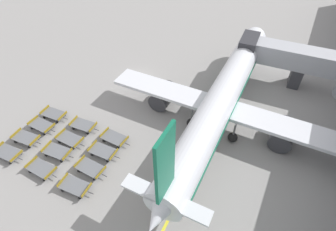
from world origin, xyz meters
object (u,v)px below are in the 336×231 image
at_px(baggage_dolly_row_near_col_a, 8,153).
at_px(baggage_dolly_row_mid_a_col_a, 26,138).
at_px(baggage_dolly_row_far_col_c, 114,138).
at_px(baggage_dolly_row_mid_a_col_c, 90,168).
at_px(baggage_dolly_row_far_col_b, 84,125).
at_px(baggage_dolly_row_mid_a_col_b, 57,151).
at_px(baggage_dolly_row_mid_b_col_c, 103,151).
at_px(baggage_dolly_row_far_col_a, 54,114).
at_px(baggage_dolly_row_near_col_c, 75,186).
at_px(baggage_dolly_row_mid_b_col_b, 70,139).
at_px(baggage_dolly_row_near_col_b, 42,169).
at_px(baggage_dolly_row_mid_b_col_a, 42,125).
at_px(airplane, 221,100).

relative_size(baggage_dolly_row_near_col_a, baggage_dolly_row_mid_a_col_a, 0.99).
bearing_deg(baggage_dolly_row_far_col_c, baggage_dolly_row_mid_a_col_c, -86.67).
bearing_deg(baggage_dolly_row_far_col_b, baggage_dolly_row_mid_a_col_b, -87.89).
distance_m(baggage_dolly_row_near_col_a, baggage_dolly_row_mid_b_col_c, 11.06).
distance_m(baggage_dolly_row_mid_a_col_b, baggage_dolly_row_far_col_a, 6.77).
bearing_deg(baggage_dolly_row_near_col_c, baggage_dolly_row_mid_b_col_b, 137.32).
bearing_deg(baggage_dolly_row_mid_b_col_b, baggage_dolly_row_far_col_a, 155.03).
bearing_deg(baggage_dolly_row_far_col_c, baggage_dolly_row_far_col_a, -178.01).
height_order(baggage_dolly_row_near_col_b, baggage_dolly_row_mid_b_col_a, same).
bearing_deg(baggage_dolly_row_far_col_c, baggage_dolly_row_near_col_c, -87.37).
distance_m(baggage_dolly_row_near_col_a, baggage_dolly_row_near_col_b, 5.17).
bearing_deg(baggage_dolly_row_far_col_a, baggage_dolly_row_near_col_c, -34.77).
relative_size(baggage_dolly_row_mid_a_col_a, baggage_dolly_row_mid_a_col_c, 1.01).
height_order(baggage_dolly_row_mid_a_col_c, baggage_dolly_row_far_col_c, same).
bearing_deg(baggage_dolly_row_far_col_a, airplane, 26.56).
bearing_deg(baggage_dolly_row_mid_b_col_b, baggage_dolly_row_near_col_b, -86.76).
bearing_deg(baggage_dolly_row_far_col_c, baggage_dolly_row_mid_b_col_b, -150.36).
xyz_separation_m(baggage_dolly_row_mid_b_col_a, baggage_dolly_row_far_col_c, (9.54, 2.61, 0.00)).
xyz_separation_m(baggage_dolly_row_mid_a_col_a, baggage_dolly_row_mid_b_col_b, (4.88, 2.39, 0.00)).
xyz_separation_m(airplane, baggage_dolly_row_mid_b_col_a, (-19.49, -12.11, -2.99)).
relative_size(baggage_dolly_row_near_col_a, baggage_dolly_row_far_col_a, 1.00).
xyz_separation_m(baggage_dolly_row_near_col_c, baggage_dolly_row_far_col_c, (-0.34, 7.32, 0.00)).
relative_size(airplane, baggage_dolly_row_mid_b_col_b, 9.75).
bearing_deg(airplane, baggage_dolly_row_near_col_c, -119.75).
relative_size(baggage_dolly_row_mid_a_col_a, baggage_dolly_row_mid_b_col_a, 1.02).
bearing_deg(baggage_dolly_row_mid_b_col_c, baggage_dolly_row_mid_a_col_b, -151.78).
bearing_deg(baggage_dolly_row_mid_a_col_c, baggage_dolly_row_near_col_b, -151.24).
height_order(airplane, baggage_dolly_row_far_col_b, airplane).
xyz_separation_m(baggage_dolly_row_near_col_a, baggage_dolly_row_near_col_b, (5.16, 0.26, 0.00)).
bearing_deg(baggage_dolly_row_near_col_b, baggage_dolly_row_mid_a_col_c, 28.76).
relative_size(baggage_dolly_row_near_col_a, baggage_dolly_row_near_col_b, 1.01).
distance_m(baggage_dolly_row_near_col_b, baggage_dolly_row_mid_b_col_c, 6.81).
bearing_deg(baggage_dolly_row_mid_a_col_c, baggage_dolly_row_mid_b_col_c, 94.97).
bearing_deg(baggage_dolly_row_mid_a_col_c, baggage_dolly_row_far_col_a, 155.92).
bearing_deg(baggage_dolly_row_near_col_a, baggage_dolly_row_mid_b_col_b, 45.54).
xyz_separation_m(airplane, baggage_dolly_row_near_col_c, (-9.62, -16.82, -2.99)).
relative_size(airplane, baggage_dolly_row_far_col_c, 9.72).
distance_m(baggage_dolly_row_far_col_b, baggage_dolly_row_far_col_c, 4.83).
bearing_deg(baggage_dolly_row_mid_b_col_a, baggage_dolly_row_far_col_c, 15.32).
distance_m(baggage_dolly_row_mid_b_col_a, baggage_dolly_row_mid_b_col_b, 4.84).
distance_m(baggage_dolly_row_mid_a_col_c, baggage_dolly_row_mid_b_col_c, 2.53).
xyz_separation_m(airplane, baggage_dolly_row_mid_b_col_c, (-9.89, -11.79, -2.99)).
relative_size(airplane, baggage_dolly_row_mid_a_col_b, 9.58).
relative_size(baggage_dolly_row_mid_a_col_a, baggage_dolly_row_far_col_c, 1.01).
height_order(baggage_dolly_row_near_col_b, baggage_dolly_row_far_col_a, same).
relative_size(baggage_dolly_row_mid_a_col_a, baggage_dolly_row_mid_b_col_b, 1.02).
bearing_deg(baggage_dolly_row_far_col_b, baggage_dolly_row_near_col_c, -54.50).
bearing_deg(baggage_dolly_row_mid_b_col_a, baggage_dolly_row_near_col_a, -90.66).
distance_m(airplane, baggage_dolly_row_near_col_b, 22.40).
distance_m(baggage_dolly_row_mid_a_col_a, baggage_dolly_row_far_col_b, 6.89).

